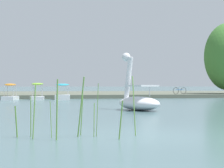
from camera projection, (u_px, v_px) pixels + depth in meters
ground_plane at (149, 136)px, 10.16m from camera, size 616.15×616.15×0.00m
shore_bank_far at (63, 94)px, 48.63m from camera, size 131.00×23.29×0.36m
swan_boat at (138, 100)px, 20.41m from camera, size 2.49×3.30×3.09m
pedal_boat_cyan at (63, 95)px, 35.40m from camera, size 1.50×2.16×1.45m
pedal_boat_lime at (37, 95)px, 34.96m from camera, size 1.27×1.91×1.52m
pedal_boat_orange at (10, 95)px, 34.64m from camera, size 1.48×2.10×1.46m
bicycle_parked at (180, 91)px, 40.70m from camera, size 1.62×0.52×0.73m
reed_clump_foreground at (71, 113)px, 9.81m from camera, size 3.11×1.19×1.56m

